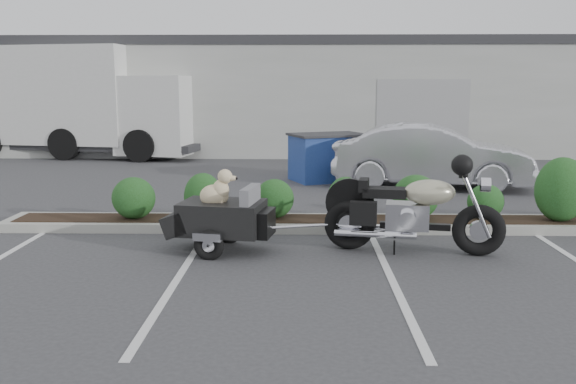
{
  "coord_description": "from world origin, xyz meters",
  "views": [
    {
      "loc": [
        0.05,
        -7.98,
        2.41
      ],
      "look_at": [
        -0.15,
        1.46,
        0.75
      ],
      "focal_mm": 38.0,
      "sensor_mm": 36.0,
      "label": 1
    }
  ],
  "objects_px": {
    "pet_trailer": "(221,216)",
    "dumpster": "(328,157)",
    "motorcycle": "(413,212)",
    "sedan": "(432,156)",
    "delivery_truck": "(88,104)"
  },
  "relations": [
    {
      "from": "motorcycle",
      "to": "pet_trailer",
      "type": "bearing_deg",
      "value": -170.57
    },
    {
      "from": "pet_trailer",
      "to": "delivery_truck",
      "type": "distance_m",
      "value": 13.66
    },
    {
      "from": "sedan",
      "to": "motorcycle",
      "type": "bearing_deg",
      "value": 176.5
    },
    {
      "from": "pet_trailer",
      "to": "sedan",
      "type": "bearing_deg",
      "value": 63.48
    },
    {
      "from": "sedan",
      "to": "dumpster",
      "type": "relative_size",
      "value": 2.13
    },
    {
      "from": "motorcycle",
      "to": "dumpster",
      "type": "relative_size",
      "value": 1.2
    },
    {
      "from": "dumpster",
      "to": "delivery_truck",
      "type": "xyz_separation_m",
      "value": [
        -7.97,
        5.35,
        1.16
      ]
    },
    {
      "from": "dumpster",
      "to": "motorcycle",
      "type": "bearing_deg",
      "value": -104.86
    },
    {
      "from": "pet_trailer",
      "to": "dumpster",
      "type": "height_order",
      "value": "pet_trailer"
    },
    {
      "from": "pet_trailer",
      "to": "sedan",
      "type": "distance_m",
      "value": 7.16
    },
    {
      "from": "sedan",
      "to": "delivery_truck",
      "type": "height_order",
      "value": "delivery_truck"
    },
    {
      "from": "motorcycle",
      "to": "pet_trailer",
      "type": "relative_size",
      "value": 1.23
    },
    {
      "from": "sedan",
      "to": "delivery_truck",
      "type": "xyz_separation_m",
      "value": [
        -10.39,
        6.4,
        1.01
      ]
    },
    {
      "from": "delivery_truck",
      "to": "dumpster",
      "type": "bearing_deg",
      "value": -23.54
    },
    {
      "from": "dumpster",
      "to": "sedan",
      "type": "bearing_deg",
      "value": -46.29
    }
  ]
}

